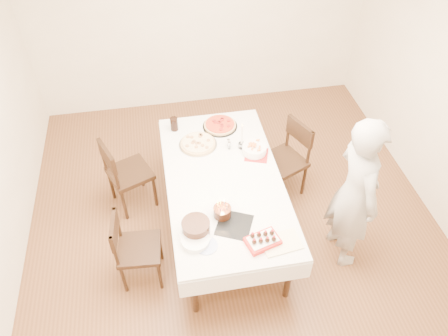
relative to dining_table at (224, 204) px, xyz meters
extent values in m
plane|color=brown|center=(0.12, -0.07, -0.38)|extent=(5.00, 5.00, 0.00)
cube|color=#F0E5CA|center=(0.12, 2.43, 0.98)|extent=(4.50, 0.04, 2.70)
cube|color=silver|center=(0.00, 0.00, 0.00)|extent=(1.22, 2.18, 0.75)
imported|color=#A19D97|center=(1.15, -0.51, 0.49)|extent=(0.46, 0.66, 1.73)
cylinder|color=beige|center=(-0.18, 0.56, 0.40)|extent=(0.50, 0.50, 0.04)
cylinder|color=red|center=(0.10, 0.83, 0.40)|extent=(0.47, 0.47, 0.04)
cube|color=#B21E1E|center=(0.40, 0.29, 0.38)|extent=(0.30, 0.30, 0.01)
cylinder|color=white|center=(0.39, 0.33, 0.42)|extent=(0.29, 0.29, 0.08)
cylinder|color=white|center=(0.27, 0.44, 0.54)|extent=(0.09, 0.09, 0.32)
cylinder|color=black|center=(-0.41, 0.87, 0.45)|extent=(0.10, 0.10, 0.16)
cylinder|color=#33190C|center=(-0.36, -0.60, 0.44)|extent=(0.40, 0.40, 0.13)
cube|color=black|center=(-0.01, -0.58, 0.38)|extent=(0.40, 0.40, 0.01)
cylinder|color=#38190F|center=(-0.10, -0.46, 0.47)|extent=(0.21, 0.21, 0.16)
cube|color=beige|center=(0.35, -0.85, 0.38)|extent=(0.36, 0.27, 0.03)
cylinder|color=white|center=(-0.38, -0.71, 0.40)|extent=(0.28, 0.28, 0.05)
cylinder|color=white|center=(-0.29, -0.76, 0.38)|extent=(0.21, 0.21, 0.01)
camera|label=1|loc=(-0.54, -2.98, 3.50)|focal=35.00mm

